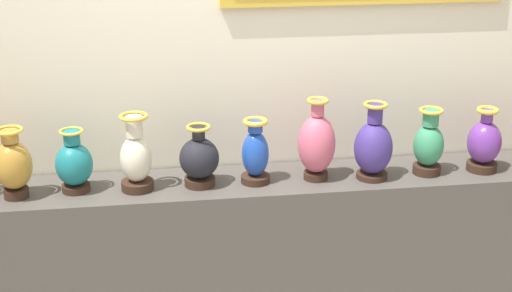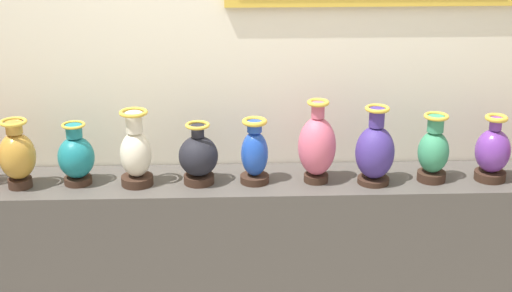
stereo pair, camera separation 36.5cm
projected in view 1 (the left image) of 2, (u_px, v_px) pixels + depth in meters
The scene contains 11 objects.
display_shelf at pixel (256, 269), 3.88m from camera, with size 3.26×0.42×0.99m, color #4C4742.
back_wall at pixel (252, 81), 3.81m from camera, with size 4.80×0.14×2.76m.
vase_ochre at pixel (13, 165), 3.46m from camera, with size 0.17×0.17×0.33m.
vase_teal at pixel (74, 164), 3.53m from camera, with size 0.17×0.17×0.30m.
vase_ivory at pixel (136, 158), 3.54m from camera, with size 0.15×0.15×0.37m.
vase_onyx at pixel (199, 159), 3.60m from camera, with size 0.19×0.19×0.30m.
vase_sapphire at pixel (255, 154), 3.63m from camera, with size 0.14×0.14×0.32m.
vase_rose at pixel (317, 144), 3.66m from camera, with size 0.18×0.18×0.41m.
vase_indigo at pixel (373, 147), 3.67m from camera, with size 0.19×0.19×0.38m.
vase_jade at pixel (429, 145), 3.73m from camera, with size 0.15×0.15×0.34m.
vase_violet at pixel (484, 143), 3.77m from camera, with size 0.17×0.17×0.33m.
Camera 1 is at (-0.50, -3.39, 2.42)m, focal length 53.46 mm.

